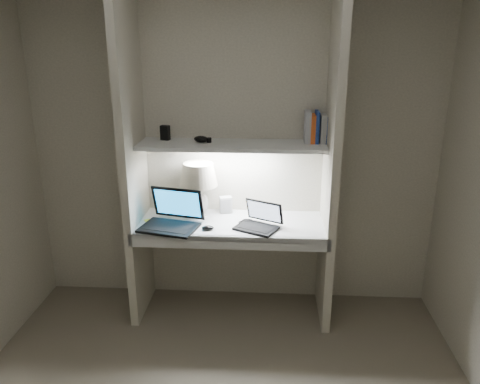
# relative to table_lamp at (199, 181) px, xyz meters

# --- Properties ---
(back_wall) EXTENTS (3.20, 0.01, 2.50)m
(back_wall) POSITION_rel_table_lamp_xyz_m (0.26, 0.17, 0.19)
(back_wall) COLOR beige
(back_wall) RESTS_ON floor
(alcove_panel_left) EXTENTS (0.06, 0.55, 2.50)m
(alcove_panel_left) POSITION_rel_table_lamp_xyz_m (-0.47, -0.11, 0.19)
(alcove_panel_left) COLOR beige
(alcove_panel_left) RESTS_ON floor
(alcove_panel_right) EXTENTS (0.06, 0.55, 2.50)m
(alcove_panel_right) POSITION_rel_table_lamp_xyz_m (0.99, -0.11, 0.19)
(alcove_panel_right) COLOR beige
(alcove_panel_right) RESTS_ON floor
(desk) EXTENTS (1.40, 0.55, 0.04)m
(desk) POSITION_rel_table_lamp_xyz_m (0.26, -0.11, -0.31)
(desk) COLOR white
(desk) RESTS_ON alcove_panel_left
(desk_apron) EXTENTS (1.46, 0.03, 0.10)m
(desk_apron) POSITION_rel_table_lamp_xyz_m (0.26, -0.37, -0.34)
(desk_apron) COLOR silver
(desk_apron) RESTS_ON desk
(shelf) EXTENTS (1.40, 0.36, 0.03)m
(shelf) POSITION_rel_table_lamp_xyz_m (0.26, -0.01, 0.29)
(shelf) COLOR silver
(shelf) RESTS_ON back_wall
(strip_light) EXTENTS (0.60, 0.04, 0.02)m
(strip_light) POSITION_rel_table_lamp_xyz_m (0.26, -0.01, 0.27)
(strip_light) COLOR white
(strip_light) RESTS_ON shelf
(table_lamp) EXTENTS (0.30, 0.30, 0.43)m
(table_lamp) POSITION_rel_table_lamp_xyz_m (0.00, 0.00, 0.00)
(table_lamp) COLOR white
(table_lamp) RESTS_ON desk
(laptop_main) EXTENTS (0.48, 0.44, 0.27)m
(laptop_main) POSITION_rel_table_lamp_xyz_m (-0.17, -0.21, -0.23)
(laptop_main) COLOR black
(laptop_main) RESTS_ON desk
(laptop_netbook) EXTENTS (0.38, 0.36, 0.19)m
(laptop_netbook) POSITION_rel_table_lamp_xyz_m (0.48, -0.20, -0.25)
(laptop_netbook) COLOR black
(laptop_netbook) RESTS_ON desk
(speaker) EXTENTS (0.11, 0.09, 0.13)m
(speaker) POSITION_rel_table_lamp_xyz_m (0.20, 0.09, -0.23)
(speaker) COLOR silver
(speaker) RESTS_ON desk
(mouse) EXTENTS (0.09, 0.07, 0.03)m
(mouse) POSITION_rel_table_lamp_xyz_m (0.10, -0.27, -0.28)
(mouse) COLOR black
(mouse) RESTS_ON desk
(cable_coil) EXTENTS (0.11, 0.11, 0.01)m
(cable_coil) POSITION_rel_table_lamp_xyz_m (0.38, -0.10, -0.29)
(cable_coil) COLOR black
(cable_coil) RESTS_ON desk
(sticky_note) EXTENTS (0.09, 0.09, 0.00)m
(sticky_note) POSITION_rel_table_lamp_xyz_m (-0.38, -0.12, -0.29)
(sticky_note) COLOR yellow
(sticky_note) RESTS_ON desk
(book_row) EXTENTS (0.22, 0.16, 0.24)m
(book_row) POSITION_rel_table_lamp_xyz_m (0.91, 0.06, 0.41)
(book_row) COLOR silver
(book_row) RESTS_ON shelf
(shelf_box) EXTENTS (0.08, 0.06, 0.11)m
(shelf_box) POSITION_rel_table_lamp_xyz_m (-0.26, 0.07, 0.36)
(shelf_box) COLOR black
(shelf_box) RESTS_ON shelf
(shelf_gadget) EXTENTS (0.13, 0.11, 0.05)m
(shelf_gadget) POSITION_rel_table_lamp_xyz_m (0.03, 0.01, 0.33)
(shelf_gadget) COLOR black
(shelf_gadget) RESTS_ON shelf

